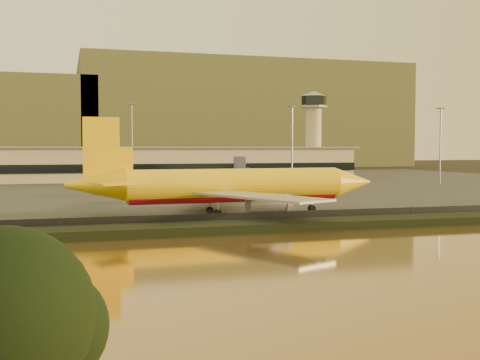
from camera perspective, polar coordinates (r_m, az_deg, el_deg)
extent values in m
plane|color=black|center=(105.09, -0.06, -3.62)|extent=(900.00, 900.00, 0.00)
cube|color=black|center=(88.92, 3.01, -4.38)|extent=(320.00, 7.00, 1.40)
cube|color=#2D2D2D|center=(197.77, -7.75, -0.51)|extent=(320.00, 220.00, 0.20)
cube|color=black|center=(92.61, 2.19, -3.71)|extent=(300.00, 0.05, 2.20)
cube|color=tan|center=(227.20, -8.88, 1.47)|extent=(160.00, 22.00, 12.00)
cube|color=black|center=(216.13, -8.49, 1.13)|extent=(160.00, 0.60, 3.00)
cube|color=gray|center=(227.12, -8.89, 3.06)|extent=(164.00, 24.00, 0.60)
cylinder|color=tan|center=(251.60, 6.98, 3.68)|extent=(6.40, 6.40, 30.00)
cylinder|color=black|center=(252.36, 7.00, 7.48)|extent=(10.40, 10.40, 3.50)
cone|color=gray|center=(252.60, 7.00, 8.11)|extent=(11.20, 11.20, 2.00)
cylinder|color=gray|center=(252.18, 7.00, 6.91)|extent=(11.20, 11.20, 0.80)
cylinder|color=slate|center=(181.26, -10.20, 3.14)|extent=(0.50, 0.50, 25.00)
cube|color=slate|center=(181.75, -10.24, 7.14)|extent=(2.20, 2.20, 0.40)
cylinder|color=slate|center=(191.17, 4.96, 3.16)|extent=(0.50, 0.50, 25.00)
cube|color=slate|center=(191.63, 4.98, 6.96)|extent=(2.20, 2.20, 0.40)
cylinder|color=slate|center=(209.41, 18.45, 3.00)|extent=(0.50, 0.50, 25.00)
cube|color=slate|center=(209.83, 18.51, 6.47)|extent=(2.20, 2.20, 0.40)
cube|color=olive|center=(456.65, -1.10, 5.87)|extent=(220.00, 160.00, 70.00)
cylinder|color=yellow|center=(108.57, -0.42, -0.42)|extent=(39.87, 7.26, 5.73)
cylinder|color=#B20A1B|center=(108.64, -0.42, -0.95)|extent=(38.72, 5.95, 4.47)
cone|color=yellow|center=(118.06, 10.58, -0.20)|extent=(7.93, 6.02, 5.73)
cone|color=yellow|center=(103.61, -13.58, -0.43)|extent=(10.13, 6.11, 5.73)
cube|color=yellow|center=(103.53, -13.01, 3.07)|extent=(6.08, 0.69, 10.03)
cube|color=yellow|center=(109.49, -12.69, -0.01)|extent=(6.78, 6.74, 0.34)
cube|color=yellow|center=(98.11, -12.02, -0.35)|extent=(7.05, 7.01, 0.34)
cube|color=gray|center=(122.92, -3.11, -0.49)|extent=(15.66, 25.95, 0.34)
cylinder|color=gray|center=(120.23, -1.38, -1.32)|extent=(6.73, 3.40, 3.15)
cube|color=gray|center=(93.89, 1.82, -1.57)|extent=(17.21, 25.78, 0.34)
cylinder|color=gray|center=(98.46, 2.57, -2.28)|extent=(6.73, 3.40, 3.15)
cylinder|color=black|center=(114.54, 6.81, -2.68)|extent=(1.30, 1.05, 1.26)
cylinder|color=slate|center=(114.48, 6.82, -2.35)|extent=(0.22, 0.22, 2.58)
cylinder|color=black|center=(105.30, -2.13, -3.16)|extent=(1.30, 1.05, 1.26)
cylinder|color=slate|center=(105.23, -2.13, -2.80)|extent=(0.22, 0.22, 2.58)
cylinder|color=black|center=(110.23, -2.88, -2.88)|extent=(1.30, 1.05, 1.26)
cylinder|color=slate|center=(110.17, -2.88, -2.54)|extent=(0.22, 0.22, 2.58)
cylinder|color=silver|center=(161.00, 3.99, -0.13)|extent=(23.44, 11.92, 3.32)
cylinder|color=gray|center=(161.03, 3.99, -0.34)|extent=(22.56, 10.99, 2.59)
cone|color=silver|center=(170.86, 7.56, 0.03)|extent=(5.55, 4.80, 3.32)
cone|color=silver|center=(151.43, -0.22, -0.22)|extent=(6.78, 5.29, 3.32)
cube|color=#1A202F|center=(151.68, -0.02, 1.16)|extent=(3.49, 1.60, 5.81)
cube|color=silver|center=(154.86, -0.58, -0.06)|extent=(3.52, 3.36, 0.20)
cube|color=silver|center=(149.64, 0.96, -0.17)|extent=(4.57, 4.55, 0.20)
cube|color=gray|center=(167.51, 1.73, -0.20)|extent=(4.73, 14.97, 0.20)
cylinder|color=gray|center=(166.92, 2.66, -0.53)|extent=(4.38, 3.17, 1.83)
cube|color=gray|center=(153.91, 6.07, -0.50)|extent=(13.68, 14.02, 0.20)
cylinder|color=gray|center=(156.73, 5.94, -0.77)|extent=(4.38, 3.17, 1.83)
cylinder|color=black|center=(167.40, 6.31, -0.98)|extent=(0.89, 0.81, 0.73)
cylinder|color=slate|center=(167.37, 6.31, -0.85)|extent=(0.17, 0.17, 1.49)
cylinder|color=black|center=(158.41, 3.68, -1.19)|extent=(0.89, 0.81, 0.73)
cylinder|color=slate|center=(158.38, 3.68, -1.05)|extent=(0.17, 0.17, 1.49)
cylinder|color=black|center=(160.65, 2.97, -1.13)|extent=(0.89, 0.81, 0.73)
cylinder|color=slate|center=(160.63, 2.97, -0.99)|extent=(0.17, 0.17, 1.49)
cube|color=yellow|center=(136.54, -3.78, -1.67)|extent=(4.01, 2.81, 1.65)
cube|color=silver|center=(134.28, -10.12, -1.79)|extent=(4.04, 3.00, 1.66)
sphere|color=black|center=(23.53, -21.51, -11.97)|extent=(6.54, 6.54, 6.54)
sphere|color=black|center=(24.64, -17.60, -13.19)|extent=(4.49, 4.49, 4.49)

